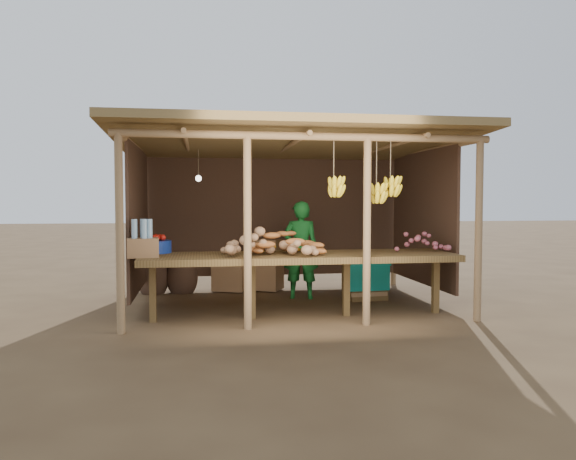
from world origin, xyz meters
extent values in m
plane|color=brown|center=(0.00, 0.00, 0.00)|extent=(60.00, 60.00, 0.00)
cylinder|color=#98754E|center=(-2.10, -1.50, 1.10)|extent=(0.09, 0.09, 2.20)
cylinder|color=#98754E|center=(2.10, -1.50, 1.10)|extent=(0.09, 0.09, 2.20)
cylinder|color=#98754E|center=(-2.10, 1.50, 1.10)|extent=(0.09, 0.09, 2.20)
cylinder|color=#98754E|center=(2.10, 1.50, 1.10)|extent=(0.09, 0.09, 2.20)
cylinder|color=#98754E|center=(-0.70, -1.50, 1.10)|extent=(0.09, 0.09, 2.20)
cylinder|color=#98754E|center=(0.70, -1.50, 1.10)|extent=(0.09, 0.09, 2.20)
cylinder|color=#98754E|center=(0.00, -1.50, 2.20)|extent=(4.40, 0.09, 0.09)
cylinder|color=#98754E|center=(0.00, 1.50, 2.20)|extent=(4.40, 0.09, 0.09)
cube|color=olive|center=(0.00, 0.00, 2.29)|extent=(4.70, 3.50, 0.28)
cube|color=#493022|center=(0.00, 1.48, 1.21)|extent=(4.20, 0.04, 1.98)
cube|color=#493022|center=(-2.08, 0.20, 1.21)|extent=(0.04, 2.40, 1.98)
cube|color=#493022|center=(2.08, 0.20, 1.21)|extent=(0.04, 2.40, 1.98)
cube|color=brown|center=(0.00, -0.95, 0.76)|extent=(3.90, 1.05, 0.08)
cube|color=brown|center=(-1.80, -0.95, 0.36)|extent=(0.08, 0.08, 0.72)
cube|color=brown|center=(-0.60, -0.95, 0.36)|extent=(0.08, 0.08, 0.72)
cube|color=brown|center=(0.60, -0.95, 0.36)|extent=(0.08, 0.08, 0.72)
cube|color=brown|center=(1.80, -0.95, 0.36)|extent=(0.08, 0.08, 0.72)
cylinder|color=navy|center=(-1.82, -0.53, 0.88)|extent=(0.45, 0.45, 0.16)
cube|color=olive|center=(-1.90, -1.07, 0.91)|extent=(0.39, 0.33, 0.23)
imported|color=#186C26|center=(0.25, 0.39, 0.73)|extent=(0.60, 0.46, 1.46)
cube|color=brown|center=(1.19, 0.22, 0.26)|extent=(0.60, 0.52, 0.52)
cube|color=#0B7E70|center=(1.19, 0.22, 0.54)|extent=(0.66, 0.58, 0.05)
cube|color=olive|center=(-0.19, 1.20, 0.22)|extent=(0.63, 0.58, 0.41)
cube|color=olive|center=(-0.19, 1.20, 0.63)|extent=(0.63, 0.58, 0.41)
cube|color=olive|center=(-0.75, 1.20, 0.22)|extent=(0.63, 0.58, 0.41)
ellipsoid|color=#493022|center=(-1.97, 1.20, 0.29)|extent=(0.50, 0.50, 0.67)
ellipsoid|color=#493022|center=(-1.52, 1.20, 0.29)|extent=(0.50, 0.50, 0.67)
camera|label=1|loc=(-1.23, -7.83, 1.47)|focal=35.00mm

